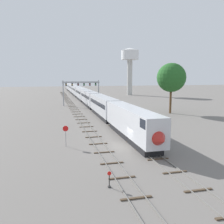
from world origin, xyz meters
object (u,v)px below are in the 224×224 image
passenger_train (81,93)px  signal_gantry (81,87)px  water_tower (130,59)px  trackside_tree_left (171,78)px  stop_sign (66,133)px  switch_stand (109,182)px

passenger_train → signal_gantry: bearing=-97.0°
water_tower → trackside_tree_left: size_ratio=1.81×
stop_sign → switch_stand: bearing=-77.9°
signal_gantry → water_tower: 49.58m
water_tower → stop_sign: water_tower is taller
passenger_train → stop_sign: size_ratio=50.79×
passenger_train → signal_gantry: size_ratio=12.09×
signal_gantry → stop_sign: signal_gantry is taller
passenger_train → stop_sign: (-10.00, -64.95, -0.74)m
stop_sign → trackside_tree_left: 37.56m
signal_gantry → trackside_tree_left: bearing=-48.2°
passenger_train → switch_stand: passenger_train is taller
passenger_train → switch_stand: size_ratio=100.18×
signal_gantry → switch_stand: bearing=-94.6°
signal_gantry → switch_stand: size_ratio=8.29×
water_tower → trackside_tree_left: bearing=-98.2°
passenger_train → stop_sign: 65.72m
switch_stand → stop_sign: size_ratio=0.51×
switch_stand → stop_sign: stop_sign is taller
passenger_train → water_tower: bearing=36.8°
water_tower → passenger_train: bearing=-143.2°
passenger_train → signal_gantry: (-2.25, -18.33, 3.40)m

